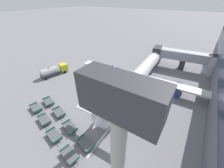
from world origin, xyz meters
The scene contains 13 objects.
ground_plane centered at (0.00, 0.00, 0.00)m, with size 500.00×500.00×0.00m, color gray.
jet_bridge centered at (23.97, 15.13, 3.74)m, with size 20.73×6.46×6.11m.
airplane centered at (13.73, -0.67, 2.98)m, with size 36.66×44.26×12.17m.
fuel_tanker_primary centered at (-10.21, -11.14, 1.22)m, with size 4.41×8.28×2.87m.
baggage_dolly_row_near_col_a centered at (-0.43, -22.97, 0.48)m, with size 3.76×2.21×0.92m.
baggage_dolly_row_near_col_b centered at (4.05, -24.04, 0.48)m, with size 3.76×2.32×0.92m.
baggage_dolly_row_near_col_c centered at (8.55, -25.25, 0.48)m, with size 3.76×2.21×0.92m.
baggage_dolly_row_near_col_d centered at (13.34, -26.17, 0.48)m, with size 3.76×2.18×0.92m.
baggage_dolly_row_mid_a_col_a centered at (0.03, -20.25, 0.48)m, with size 3.76×2.43×0.92m.
baggage_dolly_row_mid_a_col_b centered at (4.76, -21.20, 0.48)m, with size 3.76×2.36×0.92m.
baggage_dolly_row_mid_a_col_c centered at (9.44, -22.56, 0.48)m, with size 3.76×2.35×0.92m.
baggage_dolly_row_mid_a_col_d centered at (14.00, -23.47, 0.48)m, with size 3.76×2.15×0.92m.
stand_guidance_stripe centered at (14.90, -10.15, 0.00)m, with size 1.66×29.53×0.01m.
Camera 1 is at (24.87, -32.32, 20.39)m, focal length 22.00 mm.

